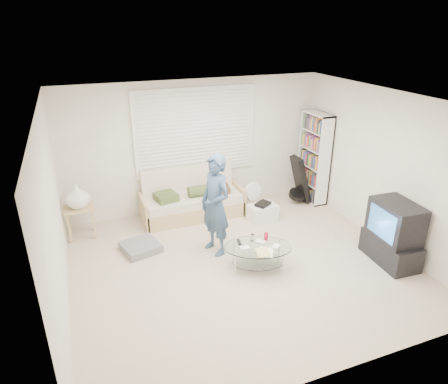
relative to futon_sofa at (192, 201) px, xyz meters
name	(u,v)px	position (x,y,z in m)	size (l,w,h in m)	color
ground	(241,264)	(0.22, -1.87, -0.31)	(5.00, 5.00, 0.00)	#B7A98E
room_shell	(230,155)	(0.22, -1.39, 1.32)	(5.02, 4.52, 2.51)	white
window_blinds	(196,132)	(0.22, 0.33, 1.24)	(2.32, 0.08, 1.62)	silver
futon_sofa	(192,201)	(0.00, 0.00, 0.00)	(1.91, 0.77, 0.93)	tan
grey_floor_pillow	(141,247)	(-1.15, -0.91, -0.24)	(0.55, 0.55, 0.12)	slate
side_table	(78,198)	(-2.00, -0.10, 0.42)	(0.50, 0.40, 0.98)	tan
bookshelf	(314,158)	(2.54, -0.14, 0.60)	(0.29, 0.76, 1.82)	white
guitar_case	(300,183)	(2.21, -0.22, 0.13)	(0.40, 0.37, 0.97)	black
floor_fan	(253,194)	(1.16, -0.22, 0.05)	(0.38, 0.25, 0.61)	white
storage_bin	(263,212)	(1.18, -0.65, -0.14)	(0.54, 0.41, 0.35)	white
tv_unit	(393,234)	(2.41, -2.60, 0.17)	(0.55, 0.94, 0.99)	black
coffee_table	(258,251)	(0.42, -2.05, 0.00)	(1.17, 0.94, 0.50)	silver
standing_person	(215,205)	(-0.01, -1.36, 0.52)	(0.60, 0.39, 1.64)	#2C4A68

